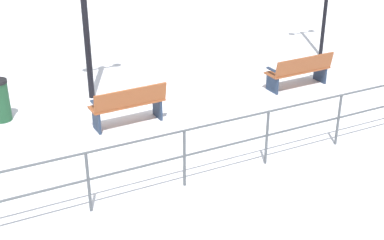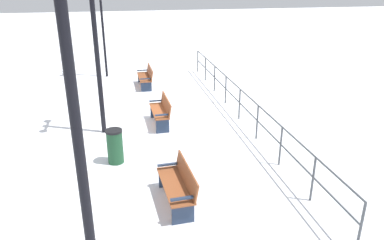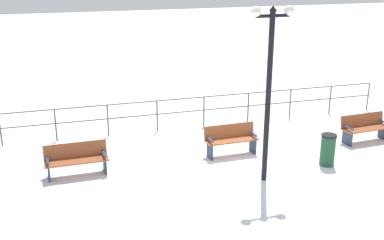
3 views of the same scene
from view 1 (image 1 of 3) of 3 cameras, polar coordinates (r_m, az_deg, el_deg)
The scene contains 5 objects.
ground_plane at distance 11.41m, azimuth -6.93°, elevation -0.31°, with size 80.00×80.00×0.00m, color white.
bench_nearest at distance 13.28m, azimuth 11.45°, elevation 5.23°, with size 0.58×1.69×0.85m.
bench_second at distance 11.10m, azimuth -6.81°, elevation 1.68°, with size 0.55×1.59×0.90m.
waterfront_railing at distance 8.82m, azimuth -0.82°, elevation -3.11°, with size 0.05×13.26×1.07m.
trash_bin at distance 11.99m, azimuth -19.90°, elevation 1.99°, with size 0.43×0.43×0.92m.
Camera 1 is at (-9.72, 3.40, 4.92)m, focal length 49.83 mm.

